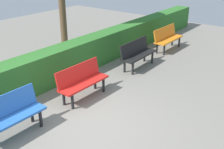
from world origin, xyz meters
The scene contains 6 objects.
ground_plane centered at (0.00, 0.00, 0.00)m, with size 20.97×20.97×0.00m, color gray.
bench_orange centered at (-5.61, -1.00, 0.48)m, with size 1.52×0.48×0.86m.
bench_black centered at (-3.45, -0.93, 0.48)m, with size 1.49×0.48×0.86m.
bench_red centered at (-0.89, -0.91, 0.48)m, with size 1.43×0.48×0.86m.
bench_blue centered at (1.15, -0.94, 0.48)m, with size 1.40×0.48×0.86m.
hedge_row centered at (-1.04, -2.18, 0.48)m, with size 16.97×0.62×0.96m, color #2D6B28.
Camera 1 is at (3.57, 3.50, 3.40)m, focal length 44.19 mm.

